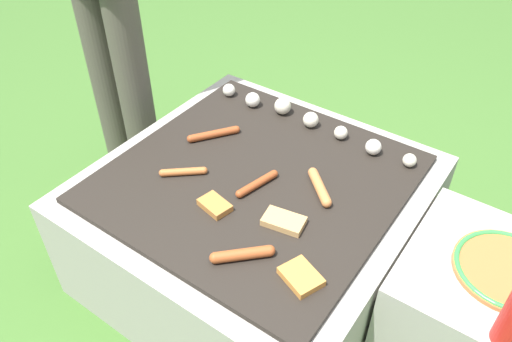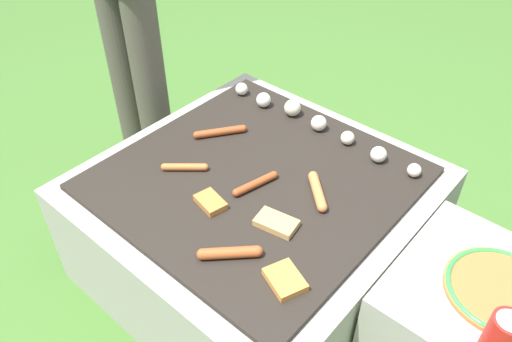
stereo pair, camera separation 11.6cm
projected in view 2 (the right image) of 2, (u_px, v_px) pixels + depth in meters
ground_plane at (256, 265)px, 1.80m from camera, size 14.00×14.00×0.00m
grill at (256, 225)px, 1.66m from camera, size 0.95×0.95×0.42m
sausage_front_center at (255, 184)px, 1.48m from camera, size 0.06×0.16×0.02m
sausage_back_left at (185, 167)px, 1.54m from camera, size 0.12×0.10×0.02m
sausage_front_left at (220, 132)px, 1.68m from camera, size 0.12×0.16×0.03m
sausage_mid_right at (230, 253)px, 1.27m from camera, size 0.13×0.13×0.03m
sausage_back_center at (318, 191)px, 1.45m from camera, size 0.13×0.12×0.03m
bread_slice_left at (276, 223)px, 1.36m from camera, size 0.12×0.09×0.02m
bread_slice_right at (210, 202)px, 1.42m from camera, size 0.10×0.08×0.02m
bread_slice_center at (285, 280)px, 1.21m from camera, size 0.12×0.11×0.02m
mushroom_row at (312, 120)px, 1.71m from camera, size 0.76×0.08×0.06m
plate_colorful at (501, 290)px, 1.19m from camera, size 0.27×0.27×0.02m
condiment_bottle at (500, 339)px, 1.00m from camera, size 0.07×0.07×0.19m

